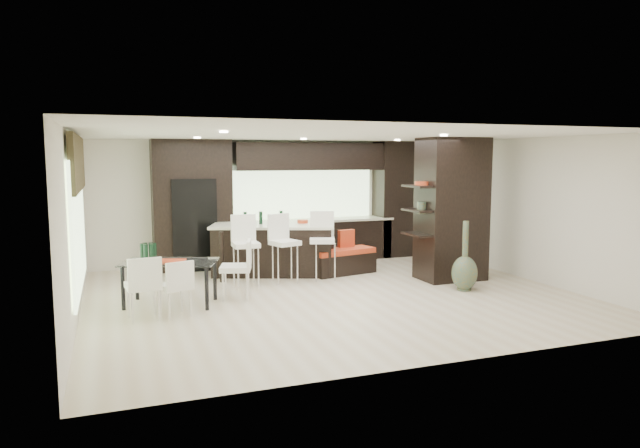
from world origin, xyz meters
name	(u,v)px	position (x,y,z in m)	size (l,w,h in m)	color
ground	(332,295)	(0.00, 0.00, 0.00)	(8.00, 8.00, 0.00)	beige
back_wall	(275,201)	(0.00, 3.50, 1.35)	(8.00, 0.02, 2.70)	silver
left_wall	(74,226)	(-4.00, 0.00, 1.35)	(0.02, 7.00, 2.70)	silver
right_wall	(526,209)	(4.00, 0.00, 1.35)	(0.02, 7.00, 2.70)	silver
ceiling	(333,135)	(0.00, 0.00, 2.70)	(8.00, 7.00, 0.02)	white
window_left	(78,224)	(-3.96, 0.20, 1.35)	(0.04, 3.20, 1.90)	#B2D199
window_back	(301,192)	(0.60, 3.46, 1.55)	(3.40, 0.04, 1.20)	#B2D199
stone_accent	(77,163)	(-3.93, 0.20, 2.25)	(0.08, 3.00, 0.80)	brown
ceiling_spots	(327,137)	(0.00, 0.25, 2.68)	(4.00, 3.00, 0.02)	white
back_cabinetry	(301,202)	(0.50, 3.17, 1.35)	(6.80, 0.68, 2.70)	black
refrigerator	(193,224)	(-1.90, 3.12, 0.95)	(0.90, 0.68, 1.90)	black
partition_column	(452,209)	(2.60, 0.40, 1.35)	(1.20, 0.80, 2.70)	black
kitchen_island	(273,249)	(-0.48, 2.05, 0.50)	(2.41, 1.04, 1.01)	black
stool_left	(246,257)	(-1.22, 1.20, 0.52)	(0.46, 0.46, 1.04)	white
stool_mid	(285,255)	(-0.48, 1.20, 0.52)	(0.46, 0.46, 1.03)	white
stool_right	(322,252)	(0.26, 1.20, 0.53)	(0.46, 0.46, 1.05)	white
bench	(343,261)	(0.84, 1.57, 0.26)	(1.33, 0.51, 0.51)	black
floor_vase	(465,256)	(2.30, -0.51, 0.62)	(0.45, 0.45, 1.23)	#47553D
dining_table	(171,283)	(-2.65, 0.27, 0.35)	(1.45, 0.81, 0.70)	white
chair_near	(175,290)	(-2.65, -0.43, 0.39)	(0.42, 0.42, 0.78)	white
chair_far	(143,290)	(-3.11, -0.45, 0.43)	(0.47, 0.47, 0.86)	white
chair_end	(236,272)	(-1.61, 0.27, 0.45)	(0.49, 0.49, 0.91)	white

